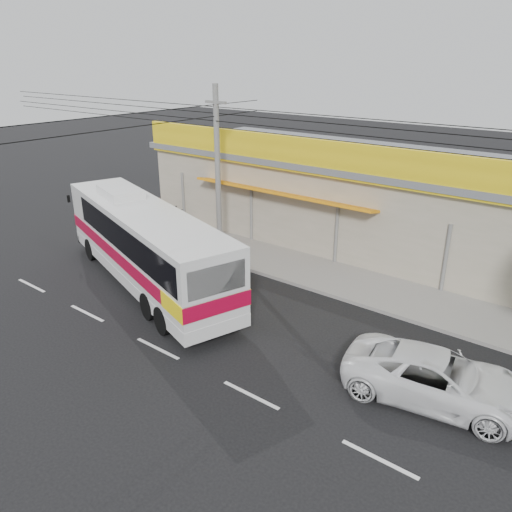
# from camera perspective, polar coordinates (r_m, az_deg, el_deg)

# --- Properties ---
(ground) EXTENTS (120.00, 120.00, 0.00)m
(ground) POSITION_cam_1_polar(r_m,az_deg,el_deg) (18.75, -5.41, -7.27)
(ground) COLOR black
(ground) RESTS_ON ground
(sidewalk) EXTENTS (30.00, 3.20, 0.15)m
(sidewalk) POSITION_cam_1_polar(r_m,az_deg,el_deg) (22.96, 4.87, -1.36)
(sidewalk) COLOR gray
(sidewalk) RESTS_ON ground
(lane_markings) EXTENTS (50.00, 0.12, 0.01)m
(lane_markings) POSITION_cam_1_polar(r_m,az_deg,el_deg) (17.30, -11.17, -10.35)
(lane_markings) COLOR silver
(lane_markings) RESTS_ON ground
(storefront_building) EXTENTS (22.60, 9.20, 5.70)m
(storefront_building) POSITION_cam_1_polar(r_m,az_deg,el_deg) (26.82, 11.62, 6.74)
(storefront_building) COLOR gray
(storefront_building) RESTS_ON ground
(coach_bus) EXTENTS (12.27, 6.16, 3.72)m
(coach_bus) POSITION_cam_1_polar(r_m,az_deg,el_deg) (20.97, -12.35, 1.53)
(coach_bus) COLOR silver
(coach_bus) RESTS_ON ground
(motorbike_red) EXTENTS (2.18, 1.65, 1.10)m
(motorbike_red) POSITION_cam_1_polar(r_m,az_deg,el_deg) (30.54, -12.10, 5.42)
(motorbike_red) COLOR maroon
(motorbike_red) RESTS_ON sidewalk
(motorbike_dark) EXTENTS (1.66, 1.15, 0.98)m
(motorbike_dark) POSITION_cam_1_polar(r_m,az_deg,el_deg) (28.93, -8.90, 4.61)
(motorbike_dark) COLOR black
(motorbike_dark) RESTS_ON sidewalk
(white_car) EXTENTS (5.52, 3.24, 1.44)m
(white_car) POSITION_cam_1_polar(r_m,az_deg,el_deg) (15.26, 20.00, -12.96)
(white_car) COLOR silver
(white_car) RESTS_ON ground
(utility_pole) EXTENTS (34.00, 14.00, 7.99)m
(utility_pole) POSITION_cam_1_polar(r_m,az_deg,el_deg) (23.40, -4.58, 15.65)
(utility_pole) COLOR slate
(utility_pole) RESTS_ON ground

